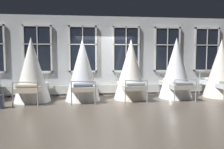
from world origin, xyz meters
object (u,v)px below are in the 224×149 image
at_px(cot_third, 83,71).
at_px(cot_fifth, 176,69).
at_px(cot_fourth, 131,70).
at_px(cot_sixth, 221,69).
at_px(cot_second, 32,71).

xyz_separation_m(cot_third, cot_fifth, (3.70, 0.03, 0.04)).
xyz_separation_m(cot_fourth, cot_fifth, (1.83, -0.02, 0.04)).
relative_size(cot_third, cot_fourth, 0.99).
bearing_deg(cot_fourth, cot_fifth, -91.46).
xyz_separation_m(cot_third, cot_sixth, (5.59, -0.01, 0.02)).
relative_size(cot_second, cot_fifth, 0.98).
height_order(cot_second, cot_fifth, cot_fifth).
bearing_deg(cot_sixth, cot_fourth, 89.65).
height_order(cot_fourth, cot_fifth, cot_fifth).
bearing_deg(cot_fourth, cot_second, 89.89).
distance_m(cot_fourth, cot_fifth, 1.83).
relative_size(cot_fifth, cot_sixth, 1.02).
bearing_deg(cot_fourth, cot_sixth, -91.83).
relative_size(cot_third, cot_sixth, 0.99).
bearing_deg(cot_third, cot_second, 88.27).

